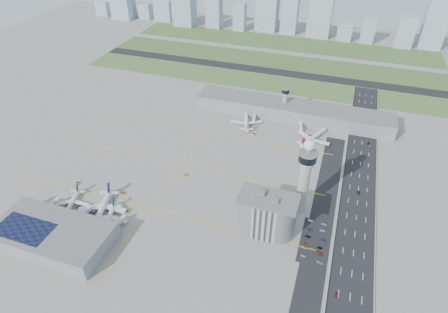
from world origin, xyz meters
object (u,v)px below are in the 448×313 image
(car_lot_6, at_px, (320,263))
(car_hw_4, at_px, (358,114))
(airplane_near_c, at_px, (108,218))
(tug_5, at_px, (305,155))
(admin_building, at_px, (267,214))
(car_lot_0, at_px, (303,256))
(tug_1, at_px, (128,211))
(car_lot_11, at_px, (324,224))
(airplane_far_a, at_px, (247,119))
(car_lot_8, at_px, (320,248))
(car_lot_5, at_px, (310,221))
(jet_bridge_far_0, at_px, (255,116))
(car_lot_4, at_px, (310,230))
(airplane_near_a, at_px, (71,202))
(secondary_tower, at_px, (285,100))
(jet_bridge_far_1, at_px, (301,124))
(car_lot_3, at_px, (308,236))
(tug_2, at_px, (123,193))
(airplane_far_b, at_px, (314,135))
(tug_3, at_px, (186,175))
(tug_4, at_px, (253,134))
(jet_bridge_near_2, at_px, (113,229))
(car_hw_0, at_px, (336,295))
(jet_bridge_near_1, at_px, (78,220))
(car_lot_1, at_px, (304,247))
(jet_bridge_near_0, at_px, (45,211))
(tug_0, at_px, (77,183))
(car_hw_1, at_px, (358,193))
(car_lot_7, at_px, (320,254))
(car_lot_9, at_px, (323,240))
(airplane_near_b, at_px, (101,207))
(control_tower, at_px, (305,174))
(car_lot_10, at_px, (323,231))
(car_hw_2, at_px, (369,144))

(car_lot_6, distance_m, car_hw_4, 218.23)
(airplane_near_c, relative_size, tug_5, 11.12)
(admin_building, bearing_deg, car_lot_0, -27.89)
(tug_1, relative_size, car_hw_4, 0.89)
(car_lot_11, height_order, car_hw_4, car_lot_11)
(airplane_far_a, xyz_separation_m, car_lot_8, (95.81, -146.21, -4.95))
(car_lot_5, relative_size, car_lot_8, 1.12)
(airplane_far_a, bearing_deg, jet_bridge_far_0, -39.67)
(tug_5, height_order, car_lot_4, tug_5)
(airplane_near_a, bearing_deg, car_lot_4, 85.07)
(car_hw_4, bearing_deg, car_lot_8, -101.26)
(secondary_tower, relative_size, jet_bridge_far_1, 2.28)
(jet_bridge_far_0, relative_size, car_lot_3, 3.51)
(airplane_near_a, bearing_deg, tug_2, 113.92)
(airplane_far_b, height_order, car_lot_8, airplane_far_b)
(tug_3, height_order, tug_4, tug_4)
(airplane_near_c, bearing_deg, jet_bridge_near_2, 35.04)
(secondary_tower, height_order, car_hw_0, secondary_tower)
(jet_bridge_far_1, bearing_deg, jet_bridge_near_2, -38.55)
(car_lot_6, bearing_deg, jet_bridge_near_1, 102.01)
(airplane_near_a, relative_size, car_lot_1, 9.30)
(secondary_tower, xyz_separation_m, jet_bridge_near_2, (-83.00, -211.00, -15.95))
(jet_bridge_near_0, distance_m, tug_2, 59.47)
(tug_0, bearing_deg, car_lot_6, -17.81)
(jet_bridge_near_2, distance_m, tug_5, 183.76)
(car_lot_11, bearing_deg, airplane_far_b, 15.99)
(car_hw_1, bearing_deg, car_hw_4, 88.26)
(tug_2, distance_m, car_lot_11, 161.60)
(tug_0, relative_size, car_hw_0, 0.92)
(secondary_tower, distance_m, car_hw_4, 84.75)
(tug_4, bearing_deg, car_lot_7, 50.83)
(airplane_near_c, xyz_separation_m, tug_4, (71.25, 152.71, -3.91))
(car_lot_6, bearing_deg, airplane_near_c, 100.26)
(airplane_far_b, distance_m, car_hw_1, 82.51)
(car_hw_4, bearing_deg, airplane_far_b, -127.09)
(car_lot_0, height_order, car_hw_4, car_lot_0)
(car_lot_1, bearing_deg, car_lot_0, -170.33)
(tug_3, bearing_deg, car_hw_1, 75.74)
(car_lot_9, xyz_separation_m, car_hw_4, (14.45, 197.02, 0.02))
(airplane_near_b, relative_size, car_lot_7, 9.99)
(car_lot_3, bearing_deg, car_lot_7, -134.55)
(control_tower, xyz_separation_m, admin_building, (-20.01, -30.00, -19.74))
(tug_2, height_order, car_hw_1, tug_2)
(jet_bridge_near_2, height_order, car_lot_4, jet_bridge_near_2)
(car_lot_1, bearing_deg, car_lot_9, -41.67)
(car_lot_10, height_order, car_hw_4, car_lot_10)
(jet_bridge_near_0, height_order, tug_1, jet_bridge_near_0)
(secondary_tower, xyz_separation_m, car_hw_0, (76.86, -211.73, -18.18))
(car_lot_5, bearing_deg, airplane_near_a, 100.80)
(tug_0, bearing_deg, car_hw_2, 18.46)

